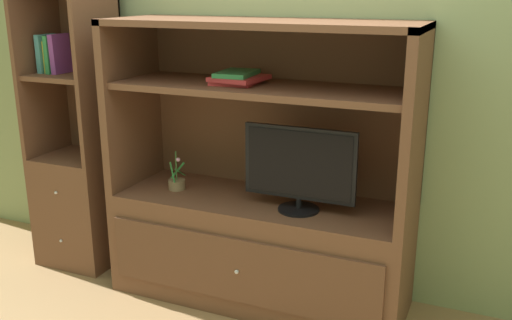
{
  "coord_description": "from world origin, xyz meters",
  "views": [
    {
      "loc": [
        1.21,
        -2.46,
        1.79
      ],
      "look_at": [
        0.0,
        0.35,
        0.87
      ],
      "focal_mm": 40.42,
      "sensor_mm": 36.0,
      "label": 1
    }
  ],
  "objects_px": {
    "tv_monitor": "(299,168)",
    "bookshelf_tall": "(80,173)",
    "media_console": "(260,218)",
    "magazine_stack": "(238,78)",
    "upright_book_row": "(54,54)",
    "potted_plant": "(177,183)"
  },
  "relations": [
    {
      "from": "tv_monitor",
      "to": "bookshelf_tall",
      "type": "xyz_separation_m",
      "value": [
        -1.56,
        0.08,
        -0.25
      ]
    },
    {
      "from": "tv_monitor",
      "to": "media_console",
      "type": "bearing_deg",
      "value": 163.05
    },
    {
      "from": "tv_monitor",
      "to": "magazine_stack",
      "type": "xyz_separation_m",
      "value": [
        -0.39,
        0.08,
        0.45
      ]
    },
    {
      "from": "magazine_stack",
      "to": "upright_book_row",
      "type": "bearing_deg",
      "value": -179.86
    },
    {
      "from": "potted_plant",
      "to": "bookshelf_tall",
      "type": "height_order",
      "value": "bookshelf_tall"
    },
    {
      "from": "magazine_stack",
      "to": "bookshelf_tall",
      "type": "xyz_separation_m",
      "value": [
        -1.16,
        0.01,
        -0.7
      ]
    },
    {
      "from": "tv_monitor",
      "to": "magazine_stack",
      "type": "height_order",
      "value": "magazine_stack"
    },
    {
      "from": "bookshelf_tall",
      "to": "media_console",
      "type": "bearing_deg",
      "value": -0.06
    },
    {
      "from": "media_console",
      "to": "magazine_stack",
      "type": "distance_m",
      "value": 0.82
    },
    {
      "from": "media_console",
      "to": "magazine_stack",
      "type": "height_order",
      "value": "media_console"
    },
    {
      "from": "potted_plant",
      "to": "bookshelf_tall",
      "type": "xyz_separation_m",
      "value": [
        -0.77,
        0.04,
        -0.05
      ]
    },
    {
      "from": "media_console",
      "to": "upright_book_row",
      "type": "bearing_deg",
      "value": -179.68
    },
    {
      "from": "tv_monitor",
      "to": "upright_book_row",
      "type": "bearing_deg",
      "value": 177.53
    },
    {
      "from": "tv_monitor",
      "to": "upright_book_row",
      "type": "xyz_separation_m",
      "value": [
        -1.67,
        0.07,
        0.52
      ]
    },
    {
      "from": "potted_plant",
      "to": "magazine_stack",
      "type": "distance_m",
      "value": 0.76
    },
    {
      "from": "tv_monitor",
      "to": "bookshelf_tall",
      "type": "bearing_deg",
      "value": 177.01
    },
    {
      "from": "media_console",
      "to": "magazine_stack",
      "type": "bearing_deg",
      "value": -177.93
    },
    {
      "from": "bookshelf_tall",
      "to": "upright_book_row",
      "type": "relative_size",
      "value": 7.73
    },
    {
      "from": "media_console",
      "to": "tv_monitor",
      "type": "relative_size",
      "value": 2.76
    },
    {
      "from": "upright_book_row",
      "to": "bookshelf_tall",
      "type": "bearing_deg",
      "value": 4.63
    },
    {
      "from": "media_console",
      "to": "upright_book_row",
      "type": "relative_size",
      "value": 7.04
    },
    {
      "from": "potted_plant",
      "to": "upright_book_row",
      "type": "relative_size",
      "value": 0.97
    }
  ]
}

